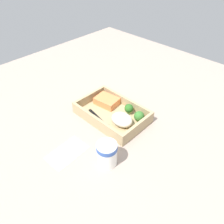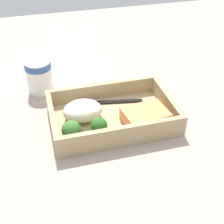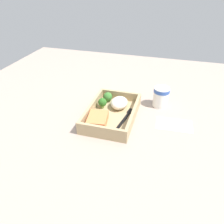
{
  "view_description": "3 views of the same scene",
  "coord_description": "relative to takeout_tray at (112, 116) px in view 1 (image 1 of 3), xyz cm",
  "views": [
    {
      "loc": [
        48.64,
        -50.61,
        61.08
      ],
      "look_at": [
        0.0,
        0.0,
        2.7
      ],
      "focal_mm": 35.0,
      "sensor_mm": 36.0,
      "label": 1
    },
    {
      "loc": [
        15.27,
        56.76,
        46.38
      ],
      "look_at": [
        0.0,
        0.0,
        2.7
      ],
      "focal_mm": 50.0,
      "sensor_mm": 36.0,
      "label": 2
    },
    {
      "loc": [
        -72.16,
        -20.69,
        51.72
      ],
      "look_at": [
        0.0,
        0.0,
        2.7
      ],
      "focal_mm": 35.0,
      "sensor_mm": 36.0,
      "label": 3
    }
  ],
  "objects": [
    {
      "name": "paper_cup",
      "position": [
        15.22,
        -18.23,
        4.37
      ],
      "size": [
        6.96,
        6.96,
        8.89
      ],
      "color": "white",
      "rests_on": "ground_plane"
    },
    {
      "name": "tray_rim",
      "position": [
        0.0,
        0.0,
        2.62
      ],
      "size": [
        28.93,
        19.09,
        4.04
      ],
      "color": "tan",
      "rests_on": "takeout_tray"
    },
    {
      "name": "fork",
      "position": [
        -0.28,
        -5.98,
        0.82
      ],
      "size": [
        15.85,
        4.26,
        0.44
      ],
      "color": "black",
      "rests_on": "takeout_tray"
    },
    {
      "name": "ground_plane",
      "position": [
        0.0,
        0.0,
        -1.6
      ],
      "size": [
        160.0,
        160.0,
        2.0
      ],
      "primitive_type": "cube",
      "color": "#A18D80"
    },
    {
      "name": "takeout_tray",
      "position": [
        0.0,
        0.0,
        0.0
      ],
      "size": [
        28.93,
        19.09,
        1.2
      ],
      "primitive_type": "cube",
      "color": "tan",
      "rests_on": "ground_plane"
    },
    {
      "name": "broccoli_floret_2",
      "position": [
        10.38,
        5.0,
        2.82
      ],
      "size": [
        4.21,
        4.21,
        4.39
      ],
      "color": "#83A360",
      "rests_on": "takeout_tray"
    },
    {
      "name": "broccoli_floret_1",
      "position": [
        4.42,
        5.58,
        3.19
      ],
      "size": [
        3.73,
        3.73,
        4.57
      ],
      "color": "#83AC5C",
      "rests_on": "takeout_tray"
    },
    {
      "name": "mashed_potatoes",
      "position": [
        6.73,
        -1.32,
        2.86
      ],
      "size": [
        9.14,
        7.27,
        4.53
      ],
      "primitive_type": "ellipsoid",
      "color": "beige",
      "rests_on": "takeout_tray"
    },
    {
      "name": "receipt_slip",
      "position": [
        1.89,
        -25.2,
        -0.48
      ],
      "size": [
        9.14,
        14.51,
        0.24
      ],
      "primitive_type": "cube",
      "rotation": [
        0.0,
        0.0,
        0.05
      ],
      "color": "white",
      "rests_on": "ground_plane"
    },
    {
      "name": "salmon_fillet",
      "position": [
        -6.93,
        3.87,
        2.19
      ],
      "size": [
        10.82,
        8.64,
        3.18
      ],
      "primitive_type": "cube",
      "rotation": [
        0.0,
        0.0,
        0.14
      ],
      "color": "#F18249",
      "rests_on": "takeout_tray"
    }
  ]
}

